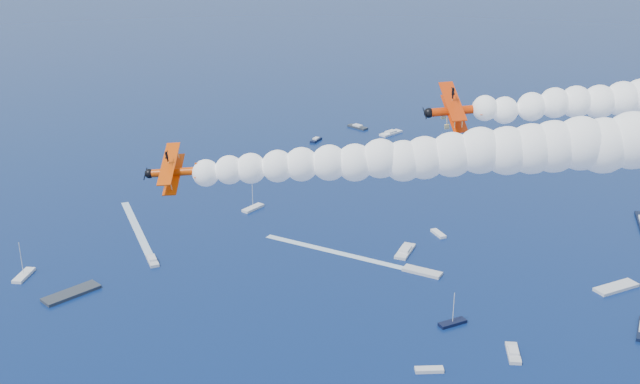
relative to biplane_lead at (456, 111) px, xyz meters
The scene contains 5 objects.
biplane_lead is the anchor object (origin of this frame).
biplane_trail 31.66m from the biplane_lead, 131.54° to the right, with size 6.32×7.09×4.27m, color #E14304, non-canonical shape.
smoke_trail_trail 9.10m from the biplane_lead, 29.94° to the right, with size 59.09×41.89×12.49m, color white, non-canonical shape.
spectator_boats 109.71m from the biplane_lead, 102.49° to the left, with size 210.96×182.23×0.70m.
boat_wakes 110.43m from the biplane_lead, 120.53° to the left, with size 173.29×104.23×0.04m.
Camera 1 is at (47.94, -54.57, 82.77)m, focal length 43.69 mm.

